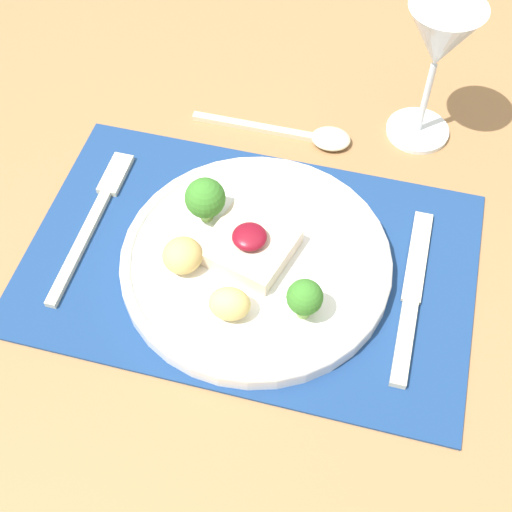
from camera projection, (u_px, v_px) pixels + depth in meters
ground_plane at (253, 486)px, 1.40m from camera, size 8.00×8.00×0.00m
dining_table at (250, 301)px, 0.84m from camera, size 1.39×1.27×0.77m
placemat at (250, 262)px, 0.77m from camera, size 0.48×0.31×0.00m
dinner_plate at (253, 259)px, 0.75m from camera, size 0.29×0.29×0.07m
fork at (96, 213)px, 0.80m from camera, size 0.02×0.22×0.01m
knife at (410, 305)px, 0.73m from camera, size 0.02×0.22×0.01m
spoon at (308, 135)px, 0.87m from camera, size 0.20×0.04×0.01m
wine_glass_near at (439, 44)px, 0.78m from camera, size 0.08×0.08×0.18m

